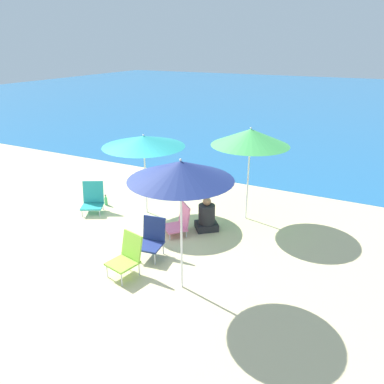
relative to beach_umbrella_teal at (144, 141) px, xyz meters
The scene contains 11 objects.
ground_plane 2.72m from the beach_umbrella_teal, 90.93° to the right, with size 60.00×60.00×0.00m, color beige.
sea_water 23.05m from the beach_umbrella_teal, 90.08° to the left, with size 60.00×40.00×0.01m.
beach_umbrella_teal is the anchor object (origin of this frame).
beach_umbrella_navy 3.24m from the beach_umbrella_teal, 46.02° to the right, with size 1.67×1.67×2.32m.
beach_umbrella_green 2.46m from the beach_umbrella_teal, 18.78° to the left, with size 1.77×1.77×2.22m.
beach_chair_pink 2.07m from the beach_umbrella_teal, 25.88° to the right, with size 0.70×0.70×0.68m.
beach_chair_navy 2.49m from the beach_umbrella_teal, 53.70° to the right, with size 0.53×0.60×0.77m.
beach_chair_teal 2.00m from the beach_umbrella_teal, 156.13° to the right, with size 0.70×0.71×0.75m.
beach_chair_lime 3.03m from the beach_umbrella_teal, 64.15° to the right, with size 0.58×0.65×0.77m.
person_seated_near 2.30m from the beach_umbrella_teal, ahead, with size 0.63×0.62×0.78m.
water_bottle 2.09m from the beach_umbrella_teal, behind, with size 0.08×0.08×0.28m.
Camera 1 is at (4.87, -5.07, 3.95)m, focal length 35.00 mm.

